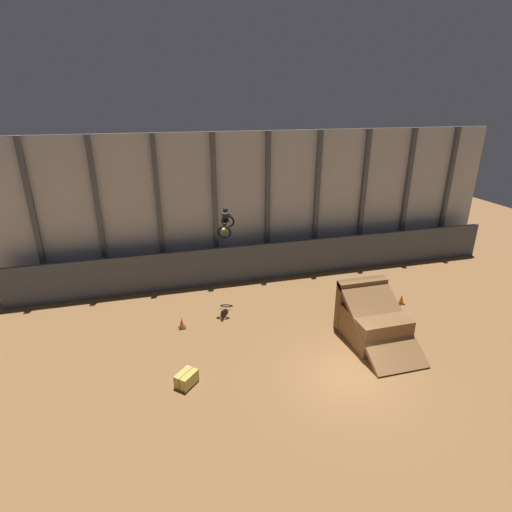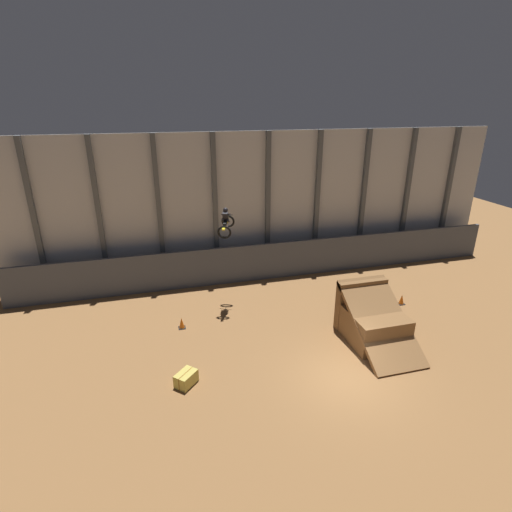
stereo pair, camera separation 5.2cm
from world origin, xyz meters
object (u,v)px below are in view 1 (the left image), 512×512
dirt_ramp (371,320)px  traffic_cone_near_ramp (182,323)px  traffic_cone_arena_edge (401,299)px  hay_bale_trackside (187,379)px  rider_bike_solo (226,223)px

dirt_ramp → traffic_cone_near_ramp: 9.38m
traffic_cone_near_ramp → dirt_ramp: bearing=-20.1°
traffic_cone_arena_edge → hay_bale_trackside: bearing=-163.4°
traffic_cone_near_ramp → hay_bale_trackside: 4.41m
dirt_ramp → hay_bale_trackside: bearing=-172.5°
rider_bike_solo → hay_bale_trackside: rider_bike_solo is taller
traffic_cone_arena_edge → hay_bale_trackside: size_ratio=0.55×
dirt_ramp → traffic_cone_near_ramp: dirt_ramp is taller
hay_bale_trackside → dirt_ramp: bearing=7.5°
rider_bike_solo → traffic_cone_arena_edge: bearing=3.6°
dirt_ramp → traffic_cone_near_ramp: bearing=159.9°
dirt_ramp → traffic_cone_near_ramp: (-8.79, 3.21, -0.66)m
dirt_ramp → hay_bale_trackside: dirt_ramp is taller
dirt_ramp → rider_bike_solo: rider_bike_solo is taller
traffic_cone_near_ramp → traffic_cone_arena_edge: size_ratio=1.00×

